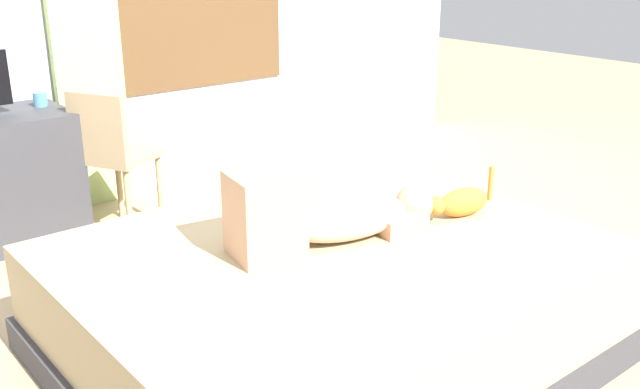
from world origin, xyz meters
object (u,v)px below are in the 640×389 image
Objects in this scene: cup at (40,99)px; chair_by_desk at (111,151)px; person_lying at (328,216)px; bed at (332,300)px; cat at (460,202)px.

cup is 0.10× the size of chair_by_desk.
person_lying is 11.37× the size of cup.
chair_by_desk is (-0.14, 1.79, 0.27)m from bed.
person_lying is at bearing -84.41° from chair_by_desk.
chair_by_desk reaches higher than person_lying.
person_lying is (0.02, 0.06, 0.35)m from bed.
cup reaches higher than cat.
cup is (-1.06, 2.25, 0.24)m from cat.
cat is 4.27× the size of cup.
cat is (0.64, -0.16, -0.05)m from person_lying.
chair_by_desk reaches higher than bed.
bed is 2.25m from cup.
cat is 2.49m from cup.
cat is at bearing -64.78° from cup.
bed is 25.63× the size of cup.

